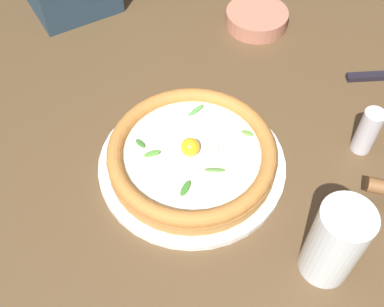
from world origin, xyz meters
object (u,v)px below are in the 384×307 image
object	(u,v)px
pepper_shaker	(367,131)
drinking_glass	(333,246)
side_bowl	(257,18)
pizza	(192,154)

from	to	relation	value
pepper_shaker	drinking_glass	bearing A→B (deg)	31.80
side_bowl	pepper_shaker	world-z (taller)	pepper_shaker
side_bowl	pepper_shaker	size ratio (longest dim) A/B	1.50
pizza	side_bowl	distance (m)	0.37
side_bowl	drinking_glass	world-z (taller)	drinking_glass
pizza	drinking_glass	distance (m)	0.24
pepper_shaker	side_bowl	bearing A→B (deg)	-98.90
pizza	drinking_glass	size ratio (longest dim) A/B	1.91
side_bowl	pepper_shaker	bearing A→B (deg)	81.10
pizza	side_bowl	bearing A→B (deg)	-143.22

